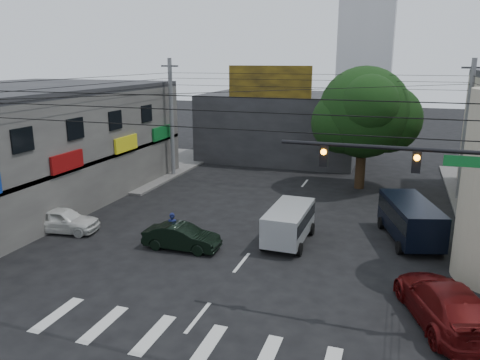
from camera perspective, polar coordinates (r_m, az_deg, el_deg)
The scene contains 14 objects.
ground at distance 20.24m, azimuth -1.63°, elevation -12.27°, with size 160.00×160.00×0.00m, color black.
sidewalk_far_left at distance 43.51m, azimuth -15.77°, elevation 1.99°, with size 16.00×16.00×0.15m, color #514F4C.
building_far at distance 44.57m, azimuth 5.20°, elevation 6.59°, with size 14.00×10.00×6.00m, color #232326.
billboard at distance 39.44m, azimuth 3.62°, elevation 11.87°, with size 7.00×0.30×2.60m, color olive.
street_tree at distance 34.19m, azimuth 14.87°, elevation 7.94°, with size 6.40×6.40×8.70m.
traffic_gantry at distance 16.55m, azimuth 23.22°, elevation -1.73°, with size 7.10×0.35×7.20m.
utility_pole_far_left at distance 37.25m, azimuth -8.34°, elevation 7.42°, with size 0.32×0.32×9.20m, color #59595B.
utility_pole_far_right at distance 33.48m, azimuth 25.83°, elevation 5.33°, with size 0.32×0.32×9.20m, color #59595B.
dark_sedan at distance 23.37m, azimuth -7.13°, elevation -6.90°, with size 3.84×1.43×1.26m, color black.
white_compact at distance 27.18m, azimuth -20.86°, elevation -4.57°, with size 4.17×2.21×1.35m, color silver.
maroon_sedan at distance 18.48m, azimuth 23.70°, elevation -13.62°, with size 3.87×5.86×1.58m, color #4B0A0B.
silver_minivan at distance 24.01m, azimuth 5.97°, elevation -5.51°, with size 1.88×4.34×1.85m, color #A1A5A9, non-canonical shape.
navy_van at distance 25.62m, azimuth 20.01°, elevation -4.78°, with size 3.37×5.53×2.07m, color black, non-canonical shape.
traffic_officer at distance 23.94m, azimuth -8.22°, elevation -5.91°, with size 0.65×0.48×1.65m, color #121841.
Camera 1 is at (6.34, -16.91, 9.14)m, focal length 35.00 mm.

